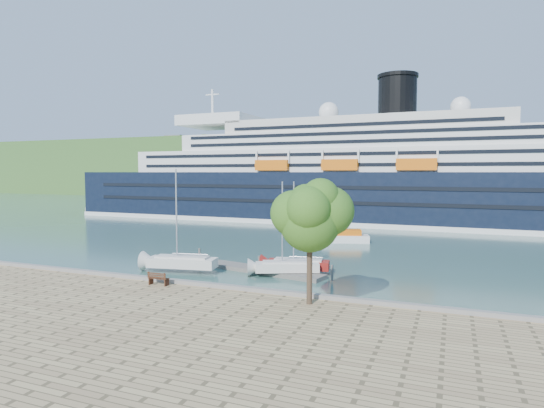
{
  "coord_description": "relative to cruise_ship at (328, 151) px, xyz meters",
  "views": [
    {
      "loc": [
        21.69,
        -30.41,
        9.81
      ],
      "look_at": [
        -2.52,
        30.0,
        5.26
      ],
      "focal_mm": 30.0,
      "sensor_mm": 36.0,
      "label": 1
    }
  ],
  "objects": [
    {
      "name": "ground",
      "position": [
        1.6,
        -57.85,
        -14.0
      ],
      "size": [
        400.0,
        400.0,
        0.0
      ],
      "primitive_type": "plane",
      "color": "#2E5248",
      "rests_on": "ground"
    },
    {
      "name": "far_hillside",
      "position": [
        1.6,
        87.15,
        -2.0
      ],
      "size": [
        400.0,
        50.0,
        24.0
      ],
      "primitive_type": "cube",
      "color": "#305923",
      "rests_on": "ground"
    },
    {
      "name": "quay_coping",
      "position": [
        1.6,
        -58.05,
        -12.85
      ],
      "size": [
        220.0,
        0.5,
        0.3
      ],
      "primitive_type": "cube",
      "color": "slate",
      "rests_on": "promenade"
    },
    {
      "name": "cruise_ship",
      "position": [
        0.0,
        0.0,
        0.0
      ],
      "size": [
        124.87,
        19.6,
        27.99
      ],
      "primitive_type": null,
      "rotation": [
        0.0,
        0.0,
        -0.01
      ],
      "color": "black",
      "rests_on": "ground"
    },
    {
      "name": "park_bench",
      "position": [
        2.03,
        -59.05,
        -12.44
      ],
      "size": [
        1.76,
        0.74,
        1.12
      ],
      "primitive_type": null,
      "rotation": [
        0.0,
        0.0,
        0.01
      ],
      "color": "#4D2916",
      "rests_on": "promenade"
    },
    {
      "name": "promenade_tree",
      "position": [
        14.48,
        -59.57,
        -8.45
      ],
      "size": [
        5.49,
        5.49,
        9.09
      ],
      "primitive_type": null,
      "color": "#2C5616",
      "rests_on": "promenade"
    },
    {
      "name": "floating_pontoon",
      "position": [
        3.72,
        -47.27,
        -13.8
      ],
      "size": [
        17.95,
        5.86,
        0.4
      ],
      "primitive_type": null,
      "rotation": [
        0.0,
        0.0,
        -0.21
      ],
      "color": "slate",
      "rests_on": "ground"
    },
    {
      "name": "sailboat_white_near",
      "position": [
        -1.23,
        -50.75,
        -9.16
      ],
      "size": [
        7.74,
        3.37,
        9.68
      ],
      "primitive_type": null,
      "rotation": [
        0.0,
        0.0,
        0.18
      ],
      "color": "silver",
      "rests_on": "ground"
    },
    {
      "name": "sailboat_red",
      "position": [
        9.47,
        -46.92,
        -9.74
      ],
      "size": [
        6.82,
        2.98,
        8.52
      ],
      "primitive_type": null,
      "rotation": [
        0.0,
        0.0,
        0.18
      ],
      "color": "maroon",
      "rests_on": "ground"
    },
    {
      "name": "sailboat_white_far",
      "position": [
        8.85,
        -48.4,
        -9.73
      ],
      "size": [
        6.8,
        4.3,
        8.54
      ],
      "primitive_type": null,
      "rotation": [
        0.0,
        0.0,
        0.41
      ],
      "color": "silver",
      "rests_on": "ground"
    },
    {
      "name": "tender_launch",
      "position": [
        9.33,
        -25.84,
        -13.08
      ],
      "size": [
        7.0,
        4.15,
        1.83
      ],
      "primitive_type": null,
      "rotation": [
        0.0,
        0.0,
        0.31
      ],
      "color": "orange",
      "rests_on": "ground"
    }
  ]
}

